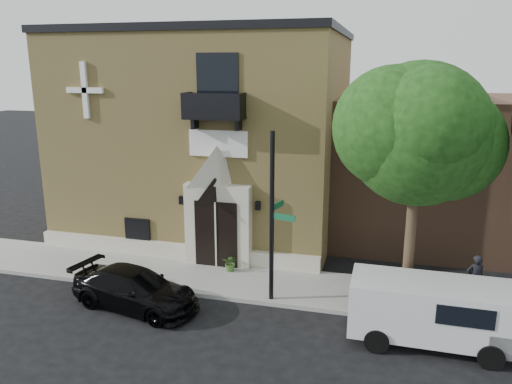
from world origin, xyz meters
TOP-DOWN VIEW (x-y plane):
  - ground at (0.00, 0.00)m, footprint 120.00×120.00m
  - sidewalk at (1.00, 1.50)m, footprint 42.00×3.00m
  - church at (-2.99, 7.95)m, footprint 12.20×11.01m
  - street_tree_left at (6.03, 0.35)m, footprint 4.97×4.38m
  - black_sedan at (-2.56, -1.16)m, footprint 4.71×2.64m
  - cargo_van at (6.84, -1.03)m, footprint 4.62×2.01m
  - street_sign at (1.72, 0.30)m, footprint 0.88×1.02m
  - fire_hydrant at (4.86, 0.51)m, footprint 0.48×0.38m
  - dumpster at (6.33, 0.72)m, footprint 1.96×1.21m
  - planter at (-0.32, 2.16)m, footprint 0.62×0.54m
  - pedestrian_near at (8.22, 1.85)m, footprint 0.65×0.49m

SIDE VIEW (x-z plane):
  - ground at x=0.00m, z-range 0.00..0.00m
  - sidewalk at x=1.00m, z-range 0.00..0.15m
  - planter at x=-0.32m, z-range 0.15..0.81m
  - fire_hydrant at x=4.86m, z-range 0.14..0.98m
  - black_sedan at x=-2.56m, z-range 0.00..1.29m
  - dumpster at x=6.33m, z-range 0.16..1.39m
  - pedestrian_near at x=8.22m, z-range 0.15..1.76m
  - cargo_van at x=6.84m, z-range 0.11..1.98m
  - street_sign at x=1.72m, z-range 0.17..5.82m
  - church at x=-2.99m, z-range -0.02..9.28m
  - street_tree_left at x=6.03m, z-range 1.98..9.75m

